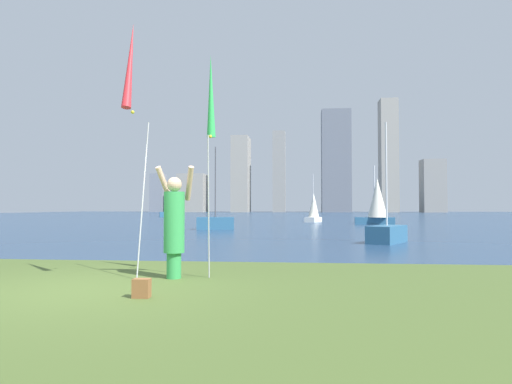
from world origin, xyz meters
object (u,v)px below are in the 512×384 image
(kite_flag_left, at_px, (130,71))
(sailboat_4, at_px, (377,201))
(sailboat_5, at_px, (215,223))
(person, at_px, (174,223))
(kite_flag_right, at_px, (211,100))
(sailboat_6, at_px, (387,234))
(sailboat_7, at_px, (168,214))
(sailboat_0, at_px, (314,209))
(bag, at_px, (142,288))

(kite_flag_left, distance_m, sailboat_4, 27.69)
(sailboat_5, bearing_deg, sailboat_4, 39.26)
(person, bearing_deg, kite_flag_right, 28.75)
(person, distance_m, kite_flag_left, 2.71)
(sailboat_4, distance_m, sailboat_6, 17.59)
(sailboat_7, bearing_deg, sailboat_0, -46.64)
(bag, xyz_separation_m, sailboat_0, (3.33, 31.74, 0.96))
(sailboat_0, xyz_separation_m, sailboat_7, (-18.28, 19.36, -0.75))
(bag, relative_size, sailboat_0, 0.07)
(kite_flag_right, height_order, sailboat_6, sailboat_6)
(sailboat_6, bearing_deg, sailboat_4, 81.57)
(person, relative_size, sailboat_7, 0.47)
(kite_flag_right, bearing_deg, person, -158.18)
(kite_flag_left, height_order, sailboat_0, kite_flag_left)
(bag, xyz_separation_m, sailboat_5, (-2.57, 18.95, 0.25))
(sailboat_0, height_order, sailboat_7, sailboat_7)
(person, distance_m, sailboat_0, 30.21)
(person, bearing_deg, sailboat_7, 113.74)
(person, bearing_deg, sailboat_0, 90.55)
(sailboat_0, bearing_deg, sailboat_4, -43.81)
(person, height_order, sailboat_6, sailboat_6)
(person, xyz_separation_m, sailboat_5, (-2.55, 17.23, -0.60))
(sailboat_0, relative_size, sailboat_6, 0.94)
(person, height_order, kite_flag_left, kite_flag_left)
(kite_flag_right, distance_m, sailboat_0, 29.99)
(kite_flag_left, xyz_separation_m, kite_flag_right, (1.21, 0.83, -0.33))
(sailboat_4, relative_size, sailboat_6, 1.01)
(kite_flag_left, bearing_deg, sailboat_0, 82.63)
(person, height_order, sailboat_5, sailboat_5)
(kite_flag_right, bearing_deg, sailboat_7, 107.54)
(kite_flag_right, height_order, sailboat_7, sailboat_7)
(sailboat_4, relative_size, sailboat_5, 0.92)
(kite_flag_right, distance_m, sailboat_5, 17.51)
(sailboat_5, xyz_separation_m, sailboat_7, (-12.38, 32.15, -0.04))
(sailboat_4, xyz_separation_m, sailboat_5, (-10.39, -8.49, -1.33))
(sailboat_0, xyz_separation_m, sailboat_4, (4.48, -4.30, 0.62))
(kite_flag_right, xyz_separation_m, sailboat_6, (4.67, 8.13, -2.90))
(sailboat_7, bearing_deg, bag, -73.69)
(sailboat_7, bearing_deg, sailboat_4, -46.11)
(kite_flag_left, height_order, bag, kite_flag_left)
(kite_flag_right, bearing_deg, sailboat_4, 74.15)
(sailboat_5, height_order, sailboat_6, sailboat_5)
(sailboat_4, height_order, sailboat_7, sailboat_4)
(kite_flag_left, bearing_deg, kite_flag_right, 34.46)
(sailboat_0, bearing_deg, kite_flag_left, -97.37)
(sailboat_4, bearing_deg, kite_flag_right, -105.85)
(bag, xyz_separation_m, sailboat_6, (5.24, 10.09, 0.20))
(person, bearing_deg, sailboat_6, 64.74)
(kite_flag_left, bearing_deg, sailboat_5, 96.22)
(sailboat_5, relative_size, sailboat_7, 1.10)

